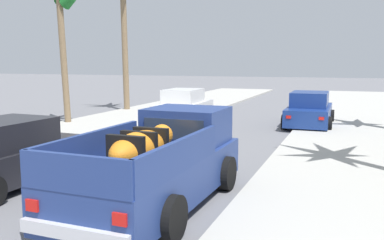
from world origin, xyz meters
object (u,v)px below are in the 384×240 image
(pickup_truck, at_px, (160,164))
(car_right_near, at_px, (184,106))
(car_left_mid, at_px, (7,155))
(car_left_near, at_px, (309,110))

(pickup_truck, distance_m, car_right_near, 12.13)
(pickup_truck, distance_m, car_left_mid, 3.85)
(car_right_near, xyz_separation_m, car_left_mid, (0.19, -11.55, 0.00))
(car_left_near, height_order, car_right_near, same)
(car_left_near, height_order, car_left_mid, same)
(car_left_near, bearing_deg, car_right_near, -178.07)
(pickup_truck, bearing_deg, car_left_mid, -178.41)
(car_right_near, bearing_deg, pickup_truck, -70.60)
(pickup_truck, bearing_deg, car_right_near, 109.40)
(pickup_truck, relative_size, car_left_near, 1.23)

